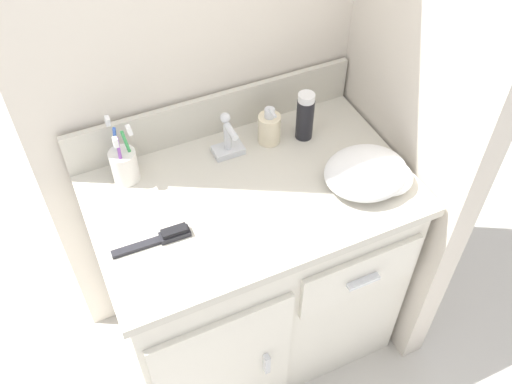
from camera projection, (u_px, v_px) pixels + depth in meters
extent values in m
plane|color=beige|center=(253.00, 332.00, 2.15)|extent=(6.00, 6.00, 0.00)
cube|color=beige|center=(201.00, 31.00, 1.55)|extent=(1.07, 0.08, 2.20)
cube|color=beige|center=(424.00, 50.00, 1.48)|extent=(0.08, 0.64, 2.20)
cube|color=silver|center=(252.00, 275.00, 1.87)|extent=(0.86, 0.52, 0.76)
cube|color=silver|center=(226.00, 375.00, 1.68)|extent=(0.41, 0.02, 0.60)
cube|color=silver|center=(360.00, 277.00, 1.61)|extent=(0.38, 0.02, 0.18)
cube|color=silver|center=(267.00, 364.00, 1.70)|extent=(0.02, 0.02, 0.09)
cube|color=silver|center=(363.00, 282.00, 1.60)|extent=(0.10, 0.02, 0.01)
cube|color=beige|center=(252.00, 194.00, 1.58)|extent=(0.89, 0.56, 0.03)
ellipsoid|color=#B6B2A4|center=(252.00, 212.00, 1.64)|extent=(0.37, 0.27, 0.19)
cylinder|color=silver|center=(252.00, 232.00, 1.71)|extent=(0.03, 0.03, 0.01)
cube|color=beige|center=(214.00, 114.00, 1.69)|extent=(0.89, 0.02, 0.14)
cube|color=silver|center=(228.00, 150.00, 1.67)|extent=(0.09, 0.06, 0.02)
cylinder|color=silver|center=(228.00, 137.00, 1.63)|extent=(0.02, 0.02, 0.08)
cylinder|color=silver|center=(231.00, 132.00, 1.58)|extent=(0.02, 0.06, 0.02)
sphere|color=silver|center=(225.00, 118.00, 1.59)|extent=(0.03, 0.03, 0.03)
cylinder|color=white|center=(124.00, 166.00, 1.57)|extent=(0.07, 0.07, 0.10)
cylinder|color=green|center=(130.00, 154.00, 1.54)|extent=(0.03, 0.01, 0.16)
cube|color=white|center=(129.00, 130.00, 1.49)|extent=(0.02, 0.02, 0.03)
cylinder|color=blue|center=(116.00, 148.00, 1.56)|extent=(0.02, 0.05, 0.17)
cube|color=white|center=(107.00, 121.00, 1.50)|extent=(0.01, 0.02, 0.03)
cylinder|color=purple|center=(121.00, 162.00, 1.53)|extent=(0.02, 0.02, 0.16)
cube|color=white|center=(116.00, 142.00, 1.46)|extent=(0.01, 0.02, 0.03)
cylinder|color=beige|center=(269.00, 129.00, 1.68)|extent=(0.07, 0.07, 0.09)
cylinder|color=silver|center=(270.00, 113.00, 1.63)|extent=(0.03, 0.03, 0.03)
cylinder|color=silver|center=(273.00, 113.00, 1.61)|extent=(0.01, 0.04, 0.01)
cylinder|color=black|center=(305.00, 119.00, 1.68)|extent=(0.05, 0.05, 0.13)
cylinder|color=white|center=(307.00, 98.00, 1.62)|extent=(0.05, 0.05, 0.02)
cube|color=#232328|center=(136.00, 247.00, 1.43)|extent=(0.13, 0.02, 0.01)
cube|color=#232328|center=(175.00, 234.00, 1.46)|extent=(0.08, 0.04, 0.02)
cube|color=black|center=(174.00, 231.00, 1.45)|extent=(0.07, 0.03, 0.01)
ellipsoid|color=white|center=(366.00, 172.00, 1.56)|extent=(0.24, 0.21, 0.08)
ellipsoid|color=white|center=(387.00, 176.00, 1.57)|extent=(0.14, 0.15, 0.06)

